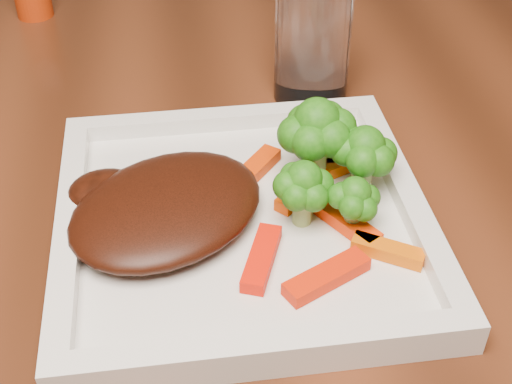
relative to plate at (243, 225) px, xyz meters
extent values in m
cube|color=white|center=(0.00, 0.00, 0.00)|extent=(0.27, 0.27, 0.01)
ellipsoid|color=#361108|center=(-0.06, 0.00, 0.02)|extent=(0.19, 0.18, 0.03)
cube|color=red|center=(0.05, -0.07, 0.01)|extent=(0.06, 0.04, 0.01)
cube|color=#DC5B03|center=(0.10, -0.05, 0.01)|extent=(0.05, 0.04, 0.01)
cube|color=red|center=(0.01, -0.05, 0.01)|extent=(0.04, 0.06, 0.01)
cube|color=#CE5603|center=(0.10, 0.05, 0.01)|extent=(0.05, 0.02, 0.01)
cube|color=red|center=(0.02, 0.05, 0.01)|extent=(0.05, 0.05, 0.01)
cube|color=#FF3404|center=(0.07, -0.02, 0.01)|extent=(0.04, 0.06, 0.01)
cube|color=#F94B04|center=(0.05, 0.02, 0.01)|extent=(0.04, 0.04, 0.01)
cylinder|color=white|center=(0.09, 0.18, 0.05)|extent=(0.09, 0.09, 0.12)
cube|color=#EF5403|center=(0.10, 0.05, 0.01)|extent=(0.06, 0.04, 0.01)
camera|label=1|loc=(-0.05, -0.40, 0.36)|focal=50.00mm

